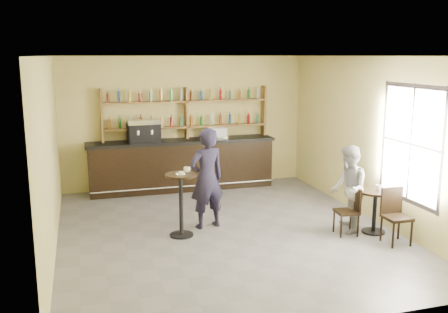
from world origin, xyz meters
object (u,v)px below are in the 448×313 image
object	(u,v)px
man_main	(207,178)
chair_west	(346,211)
cafe_table	(374,212)
espresso_machine	(144,131)
pastry_case	(217,133)
pedestal_table	(181,205)
patron_second	(348,189)
bar_counter	(182,165)
chair_south	(397,217)

from	to	relation	value
man_main	chair_west	distance (m)	2.62
cafe_table	espresso_machine	bearing A→B (deg)	132.68
pastry_case	pedestal_table	distance (m)	3.60
patron_second	bar_counter	bearing A→B (deg)	-126.92
espresso_machine	patron_second	size ratio (longest dim) A/B	0.46
chair_south	patron_second	xyz separation A→B (m)	(-0.49, 0.81, 0.32)
bar_counter	chair_west	distance (m)	4.52
chair_west	patron_second	xyz separation A→B (m)	(0.11, 0.16, 0.36)
pedestal_table	cafe_table	xyz separation A→B (m)	(3.44, -0.83, -0.17)
espresso_machine	cafe_table	size ratio (longest dim) A/B	0.92
cafe_table	chair_south	xyz separation A→B (m)	(0.05, -0.60, 0.08)
bar_counter	pedestal_table	world-z (taller)	bar_counter
man_main	patron_second	distance (m)	2.62
bar_counter	pedestal_table	size ratio (longest dim) A/B	3.91
espresso_machine	chair_south	bearing A→B (deg)	-53.93
patron_second	pedestal_table	bearing A→B (deg)	-80.26
man_main	chair_south	world-z (taller)	man_main
pastry_case	chair_west	world-z (taller)	pastry_case
pedestal_table	chair_south	distance (m)	3.77
espresso_machine	cafe_table	world-z (taller)	espresso_machine
cafe_table	chair_south	distance (m)	0.61
bar_counter	chair_west	size ratio (longest dim) A/B	5.09
chair_west	chair_south	xyz separation A→B (m)	(0.60, -0.65, 0.04)
pastry_case	cafe_table	size ratio (longest dim) A/B	0.55
chair_south	pedestal_table	bearing A→B (deg)	158.33
chair_west	pastry_case	bearing A→B (deg)	-155.76
patron_second	man_main	bearing A→B (deg)	-89.81
bar_counter	pedestal_table	xyz separation A→B (m)	(-0.67, -3.16, -0.03)
bar_counter	chair_west	world-z (taller)	bar_counter
chair_west	chair_south	bearing A→B (deg)	48.18
pastry_case	man_main	bearing A→B (deg)	-104.89
pedestal_table	man_main	distance (m)	0.75
man_main	bar_counter	bearing A→B (deg)	-105.63
chair_south	cafe_table	bearing A→B (deg)	95.32
espresso_machine	bar_counter	bearing A→B (deg)	-3.02
espresso_machine	pastry_case	world-z (taller)	espresso_machine
pedestal_table	chair_south	size ratio (longest dim) A/B	1.19
pastry_case	cafe_table	bearing A→B (deg)	-60.26
bar_counter	espresso_machine	bearing A→B (deg)	180.00
pedestal_table	cafe_table	distance (m)	3.54
man_main	chair_south	size ratio (longest dim) A/B	1.97
chair_west	patron_second	size ratio (longest dim) A/B	0.55
espresso_machine	chair_west	distance (m)	5.13
bar_counter	pastry_case	xyz separation A→B (m)	(0.89, 0.00, 0.74)
chair_west	chair_south	world-z (taller)	chair_south
bar_counter	patron_second	xyz separation A→B (m)	(2.33, -3.77, 0.20)
chair_south	patron_second	size ratio (longest dim) A/B	0.60
bar_counter	pastry_case	distance (m)	1.16
pedestal_table	patron_second	distance (m)	3.07
pastry_case	chair_south	bearing A→B (deg)	-62.70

